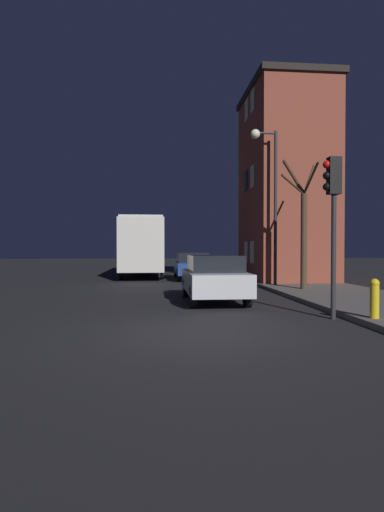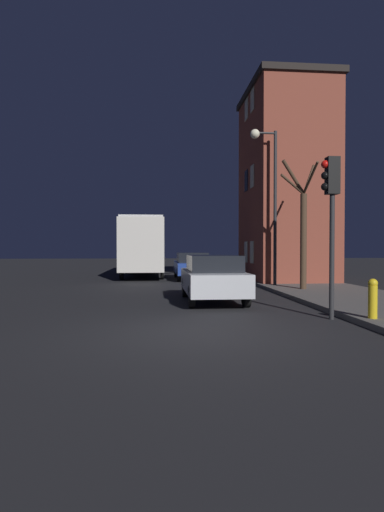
% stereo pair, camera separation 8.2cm
% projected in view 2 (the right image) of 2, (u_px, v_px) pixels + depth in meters
% --- Properties ---
extents(ground_plane, '(120.00, 120.00, 0.00)m').
position_uv_depth(ground_plane, '(196.00, 332.00, 8.31)').
color(ground_plane, black).
extents(brick_building, '(4.00, 5.60, 9.80)m').
position_uv_depth(brick_building, '(285.00, 184.00, 20.52)').
color(brick_building, brown).
rests_on(brick_building, sidewalk).
extents(streetlamp, '(1.17, 0.41, 6.71)m').
position_uv_depth(streetlamp, '(268.00, 181.00, 17.20)').
color(streetlamp, '#28282B').
rests_on(streetlamp, sidewalk).
extents(traffic_light, '(0.43, 0.24, 3.95)m').
position_uv_depth(traffic_light, '(331.00, 203.00, 9.68)').
color(traffic_light, '#28282B').
rests_on(traffic_light, ground).
extents(bare_tree, '(1.65, 1.69, 4.95)m').
position_uv_depth(bare_tree, '(302.00, 228.00, 15.52)').
color(bare_tree, '#473323').
rests_on(bare_tree, sidewalk).
extents(bus, '(2.44, 10.14, 3.48)m').
position_uv_depth(bus, '(144.00, 243.00, 25.44)').
color(bus, beige).
rests_on(bus, ground).
extents(car_near_lane, '(1.79, 4.18, 1.51)m').
position_uv_depth(car_near_lane, '(213.00, 277.00, 12.95)').
color(car_near_lane, '#B7BABF').
rests_on(car_near_lane, ground).
extents(car_mid_lane, '(1.80, 4.66, 1.49)m').
position_uv_depth(car_mid_lane, '(192.00, 265.00, 22.25)').
color(car_mid_lane, navy).
rests_on(car_mid_lane, ground).
extents(fire_hydrant, '(0.21, 0.21, 0.91)m').
position_uv_depth(fire_hydrant, '(373.00, 298.00, 9.05)').
color(fire_hydrant, gold).
rests_on(fire_hydrant, sidewalk).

